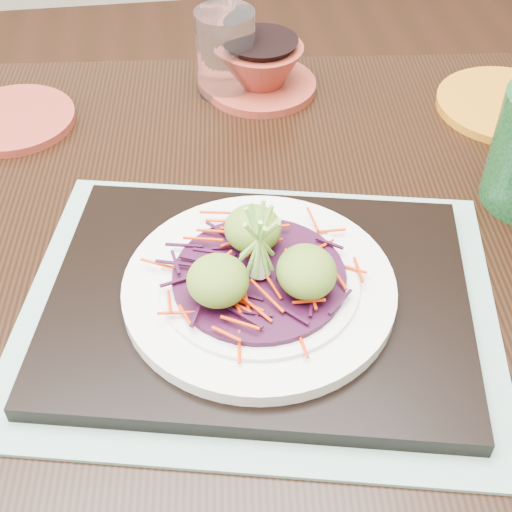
{
  "coord_description": "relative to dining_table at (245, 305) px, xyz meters",
  "views": [
    {
      "loc": [
        0.04,
        -0.6,
        1.16
      ],
      "look_at": [
        0.1,
        -0.16,
        0.73
      ],
      "focal_mm": 50.0,
      "sensor_mm": 36.0,
      "label": 1
    }
  ],
  "objects": [
    {
      "name": "yellow_plate",
      "position": [
        0.35,
        0.2,
        0.1
      ],
      "size": [
        0.23,
        0.23,
        0.01
      ],
      "primitive_type": "cylinder",
      "rotation": [
        0.0,
        0.0,
        -0.44
      ],
      "color": "#A15D11",
      "rests_on": "dining_table"
    },
    {
      "name": "water_glass",
      "position": [
        0.01,
        0.29,
        0.14
      ],
      "size": [
        0.1,
        0.1,
        0.1
      ],
      "primitive_type": "cylinder",
      "rotation": [
        0.0,
        0.0,
        -0.4
      ],
      "color": "white",
      "rests_on": "dining_table"
    },
    {
      "name": "white_plate",
      "position": [
        0.0,
        -0.09,
        0.12
      ],
      "size": [
        0.24,
        0.24,
        0.02
      ],
      "color": "silver",
      "rests_on": "serving_tray"
    },
    {
      "name": "terracotta_bowl_set",
      "position": [
        0.06,
        0.28,
        0.12
      ],
      "size": [
        0.16,
        0.16,
        0.06
      ],
      "rotation": [
        0.0,
        0.0,
        -0.18
      ],
      "color": "maroon",
      "rests_on": "dining_table"
    },
    {
      "name": "cabbage_bed",
      "position": [
        0.0,
        -0.09,
        0.13
      ],
      "size": [
        0.15,
        0.15,
        0.01
      ],
      "primitive_type": "cylinder",
      "color": "#330A26",
      "rests_on": "white_plate"
    },
    {
      "name": "terracotta_side_plate",
      "position": [
        -0.25,
        0.25,
        0.1
      ],
      "size": [
        0.15,
        0.15,
        0.01
      ],
      "primitive_type": "cylinder",
      "rotation": [
        0.0,
        0.0,
        0.02
      ],
      "color": "maroon",
      "rests_on": "dining_table"
    },
    {
      "name": "carrot_julienne",
      "position": [
        0.0,
        -0.09,
        0.14
      ],
      "size": [
        0.18,
        0.18,
        0.01
      ],
      "primitive_type": null,
      "color": "red",
      "rests_on": "cabbage_bed"
    },
    {
      "name": "scallion_garnish",
      "position": [
        0.0,
        -0.09,
        0.17
      ],
      "size": [
        0.05,
        0.05,
        0.08
      ],
      "primitive_type": null,
      "color": "#80BE4C",
      "rests_on": "cabbage_bed"
    },
    {
      "name": "placemat",
      "position": [
        0.0,
        -0.09,
        0.09
      ],
      "size": [
        0.48,
        0.41,
        0.0
      ],
      "primitive_type": "cube",
      "rotation": [
        0.0,
        0.0,
        -0.22
      ],
      "color": "gray",
      "rests_on": "dining_table"
    },
    {
      "name": "dining_table",
      "position": [
        0.0,
        0.0,
        0.0
      ],
      "size": [
        1.17,
        0.84,
        0.69
      ],
      "rotation": [
        0.0,
        0.0,
        -0.1
      ],
      "color": "black",
      "rests_on": "ground"
    },
    {
      "name": "serving_tray",
      "position": [
        0.0,
        -0.09,
        0.1
      ],
      "size": [
        0.42,
        0.35,
        0.02
      ],
      "primitive_type": "cube",
      "rotation": [
        0.0,
        0.0,
        -0.22
      ],
      "color": "black",
      "rests_on": "placemat"
    },
    {
      "name": "guacamole_scoops",
      "position": [
        0.0,
        -0.09,
        0.15
      ],
      "size": [
        0.13,
        0.12,
        0.04
      ],
      "color": "#517322",
      "rests_on": "cabbage_bed"
    }
  ]
}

